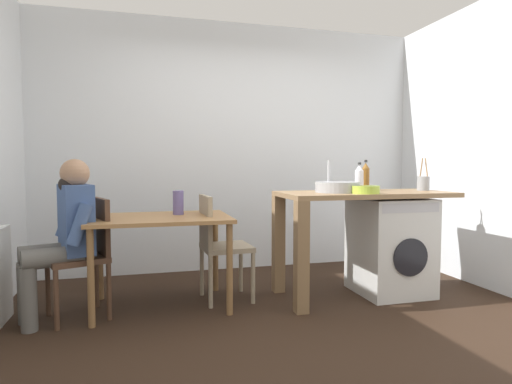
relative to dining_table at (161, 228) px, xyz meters
name	(u,v)px	position (x,y,z in m)	size (l,w,h in m)	color
ground_plane	(283,322)	(0.85, -0.59, -0.64)	(5.46, 5.46, 0.00)	black
wall_back	(234,148)	(0.85, 1.16, 0.71)	(4.60, 0.10, 2.70)	silver
dining_table	(161,228)	(0.00, 0.00, 0.00)	(1.10, 0.76, 0.74)	#9E7042
chair_person_seat	(87,250)	(-0.55, -0.07, -0.14)	(0.51, 0.51, 0.90)	#4C3323
chair_opposite	(218,241)	(0.48, 0.05, -0.14)	(0.42, 0.42, 0.90)	gray
seated_person	(64,231)	(-0.70, -0.13, 0.03)	(0.57, 0.54, 1.20)	#595651
kitchen_counter	(343,210)	(1.54, -0.14, 0.12)	(1.50, 0.68, 0.92)	olive
washing_machine	(390,246)	(2.01, -0.14, -0.21)	(0.60, 0.61, 0.86)	silver
sink_basin	(337,187)	(1.49, -0.14, 0.32)	(0.38, 0.38, 0.09)	#9EA0A5
tap	(329,176)	(1.49, 0.04, 0.42)	(0.02, 0.02, 0.28)	#B2B2B7
bottle_tall_green	(359,178)	(1.78, 0.01, 0.39)	(0.08, 0.08, 0.26)	silver
bottle_squat_brown	(366,176)	(1.89, 0.09, 0.40)	(0.07, 0.07, 0.28)	brown
mixing_bowl	(365,189)	(1.64, -0.34, 0.31)	(0.23, 0.23, 0.06)	#A8C63D
utensil_crock	(423,183)	(2.38, -0.09, 0.35)	(0.11, 0.11, 0.30)	gray
vase	(178,203)	(0.15, 0.10, 0.20)	(0.09, 0.09, 0.20)	slate
scissors	(365,192)	(1.70, -0.24, 0.28)	(0.15, 0.06, 0.01)	#B2B2B7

